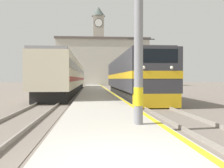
# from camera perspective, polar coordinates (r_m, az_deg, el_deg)

# --- Properties ---
(ground_plane) EXTENTS (200.00, 200.00, 0.00)m
(ground_plane) POSITION_cam_1_polar(r_m,az_deg,el_deg) (34.62, -3.62, -1.74)
(ground_plane) COLOR #70665B
(platform) EXTENTS (3.51, 140.00, 0.27)m
(platform) POSITION_cam_1_polar(r_m,az_deg,el_deg) (29.62, -3.44, -1.97)
(platform) COLOR #ADA89E
(platform) RESTS_ON ground
(rail_track_near) EXTENTS (2.83, 140.00, 0.16)m
(rail_track_near) POSITION_cam_1_polar(r_m,az_deg,el_deg) (29.86, 2.55, -2.14)
(rail_track_near) COLOR #70665B
(rail_track_near) RESTS_ON ground
(rail_track_far) EXTENTS (2.84, 140.00, 0.16)m
(rail_track_far) POSITION_cam_1_polar(r_m,az_deg,el_deg) (29.76, -10.14, -2.17)
(rail_track_far) COLOR #70665B
(rail_track_far) RESTS_ON ground
(locomotive_train) EXTENTS (2.92, 19.52, 4.72)m
(locomotive_train) POSITION_cam_1_polar(r_m,az_deg,el_deg) (24.37, 4.18, 1.56)
(locomotive_train) COLOR black
(locomotive_train) RESTS_ON ground
(passenger_train) EXTENTS (2.92, 37.77, 3.85)m
(passenger_train) POSITION_cam_1_polar(r_m,az_deg,el_deg) (35.94, -9.20, 1.67)
(passenger_train) COLOR black
(passenger_train) RESTS_ON ground
(catenary_mast) EXTENTS (2.51, 0.31, 8.13)m
(catenary_mast) POSITION_cam_1_polar(r_m,az_deg,el_deg) (8.89, 6.25, 17.66)
(catenary_mast) COLOR gray
(catenary_mast) RESTS_ON platform
(clock_tower) EXTENTS (4.13, 4.13, 23.92)m
(clock_tower) POSITION_cam_1_polar(r_m,az_deg,el_deg) (81.71, -2.97, 8.83)
(clock_tower) COLOR #ADA393
(clock_tower) RESTS_ON ground
(station_building) EXTENTS (23.35, 9.87, 11.89)m
(station_building) POSITION_cam_1_polar(r_m,az_deg,el_deg) (68.15, -2.13, 4.70)
(station_building) COLOR #B7B2A3
(station_building) RESTS_ON ground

